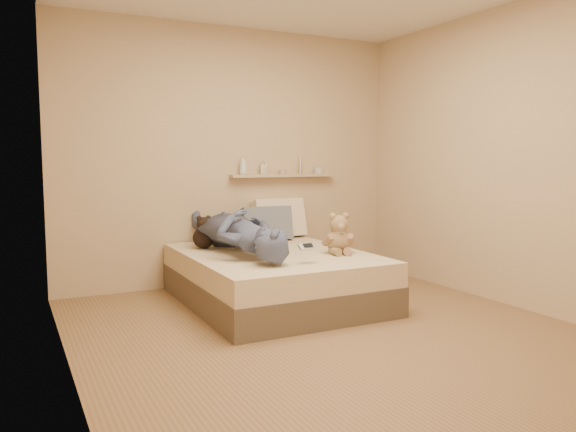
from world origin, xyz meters
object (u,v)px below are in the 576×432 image
bed (274,277)px  wall_shelf (284,175)px  pillow_grey (267,224)px  person (238,231)px  game_console (308,247)px  dark_plush (204,234)px  pillow_cream (279,219)px  teddy_bear (339,237)px

bed → wall_shelf: wall_shelf is taller
pillow_grey → person: person is taller
wall_shelf → person: bearing=-137.0°
game_console → dark_plush: (-0.50, 1.09, -0.00)m
dark_plush → pillow_cream: size_ratio=0.56×
teddy_bear → dark_plush: bearing=140.4°
dark_plush → pillow_cream: bearing=20.0°
pillow_grey → pillow_cream: bearing=34.5°
bed → person: person is taller
dark_plush → pillow_cream: (0.94, 0.34, 0.07)m
game_console → pillow_grey: size_ratio=0.31×
bed → person: 0.52m
teddy_bear → dark_plush: (-0.97, 0.80, -0.02)m
person → game_console: bearing=113.0°
bed → dark_plush: size_ratio=6.15×
pillow_grey → wall_shelf: wall_shelf is taller
teddy_bear → pillow_grey: size_ratio=0.73×
dark_plush → person: bearing=-60.6°
game_console → dark_plush: size_ratio=0.50×
dark_plush → wall_shelf: (1.04, 0.42, 0.52)m
dark_plush → pillow_grey: (0.74, 0.20, 0.04)m
bed → teddy_bear: size_ratio=5.24×
dark_plush → pillow_grey: bearing=15.4°
teddy_bear → pillow_grey: 1.03m
person → dark_plush: bearing=-59.8°
person → pillow_grey: bearing=-133.0°
dark_plush → wall_shelf: 1.23m
teddy_bear → pillow_cream: (-0.03, 1.14, 0.05)m
game_console → pillow_grey: pillow_grey is taller
pillow_cream → game_console: bearing=-107.1°
dark_plush → person: 0.41m
dark_plush → game_console: bearing=-65.3°
teddy_bear → wall_shelf: (0.07, 1.22, 0.50)m
bed → person: bearing=155.4°
teddy_bear → wall_shelf: bearing=86.8°
pillow_grey → dark_plush: bearing=-164.6°
pillow_cream → person: bearing=-136.6°
dark_plush → person: (0.20, -0.36, 0.06)m
wall_shelf → game_console: bearing=-109.5°
wall_shelf → pillow_grey: bearing=-143.8°
dark_plush → wall_shelf: wall_shelf is taller
game_console → wall_shelf: wall_shelf is taller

